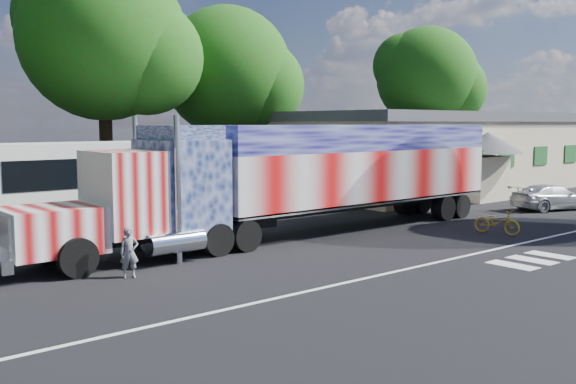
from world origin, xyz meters
TOP-DOWN VIEW (x-y plane):
  - ground at (0.00, 0.00)m, footprint 100.00×100.00m
  - lane_markings at (1.71, -3.77)m, footprint 30.00×2.67m
  - semi_truck at (1.65, 3.67)m, footprint 22.33×3.53m
  - coach_bus at (-2.49, 10.30)m, footprint 12.75×2.97m
  - hall_building at (19.92, 10.86)m, footprint 22.40×12.80m
  - parked_car at (16.38, 1.07)m, footprint 4.88×3.18m
  - woman at (-7.30, 1.50)m, footprint 0.62×0.50m
  - bicycle at (7.58, -1.23)m, footprint 0.96×2.00m
  - tree_ne_a at (7.93, 18.30)m, footprint 8.57×8.16m
  - tree_n_mid at (-0.68, 17.31)m, footprint 9.29×8.85m
  - tree_far_ne at (27.18, 17.69)m, footprint 8.59×8.18m

SIDE VIEW (x-z plane):
  - ground at x=0.00m, z-range 0.00..0.00m
  - lane_markings at x=1.71m, z-range 0.00..0.01m
  - bicycle at x=7.58m, z-range 0.00..1.01m
  - parked_car at x=16.38m, z-range 0.00..1.32m
  - woman at x=-7.30m, z-range 0.00..1.49m
  - coach_bus at x=-2.49m, z-range 0.07..3.78m
  - semi_truck at x=1.65m, z-range 0.07..4.83m
  - hall_building at x=19.92m, z-range 0.02..5.22m
  - tree_ne_a at x=7.93m, z-range 1.79..13.64m
  - tree_far_ne at x=27.18m, z-range 2.02..14.34m
  - tree_n_mid at x=-0.68m, z-range 2.25..15.74m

